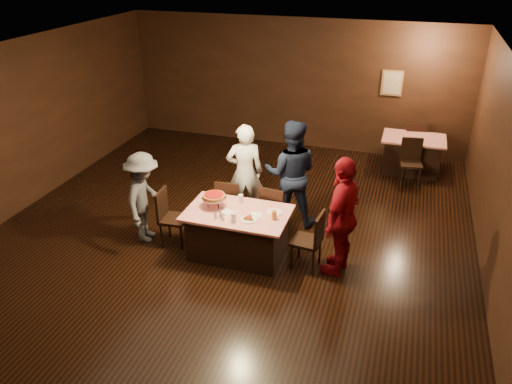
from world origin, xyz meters
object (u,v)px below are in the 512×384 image
back_table (412,154)px  diner_navy_hoodie (291,174)px  diner_white_jacket (245,172)px  diner_red_shirt (342,216)px  chair_end_right (307,240)px  diner_grey_knit (144,198)px  chair_far_left (230,203)px  main_table (238,233)px  glass_amber (274,215)px  chair_far_right (275,210)px  pizza_stand (214,196)px  glass_front_left (234,218)px  chair_back_far (413,141)px  chair_back_near (411,163)px  plate_empty (274,212)px  chair_end_left (174,218)px  glass_back (241,199)px

back_table → diner_navy_hoodie: size_ratio=0.68×
diner_white_jacket → diner_red_shirt: 2.19m
chair_end_right → diner_navy_hoodie: diner_navy_hoodie is taller
diner_grey_knit → diner_red_shirt: bearing=-98.3°
chair_far_left → diner_white_jacket: diner_white_jacket is taller
main_table → glass_amber: glass_amber is taller
back_table → chair_far_right: size_ratio=1.37×
diner_navy_hoodie → pizza_stand: 1.51m
chair_end_right → glass_amber: (-0.50, -0.05, 0.37)m
back_table → glass_front_left: size_ratio=9.29×
chair_back_far → chair_end_right: bearing=64.1°
diner_grey_knit → chair_back_near: bearing=-59.2°
diner_navy_hoodie → glass_amber: 1.30m
diner_white_jacket → plate_empty: size_ratio=7.05×
glass_amber → chair_back_far: bearing=68.6°
back_table → chair_end_left: chair_end_left is taller
main_table → chair_far_left: 0.85m
glass_back → back_table: bearing=56.8°
back_table → chair_back_near: (0.00, -0.70, 0.09)m
chair_end_right → diner_white_jacket: diner_white_jacket is taller
back_table → glass_front_left: bearing=-118.6°
back_table → diner_grey_knit: diner_grey_knit is taller
back_table → chair_far_left: 4.49m
chair_far_left → diner_grey_knit: bearing=27.3°
diner_white_jacket → main_table: bearing=81.2°
glass_amber → chair_far_left: bearing=141.3°
diner_white_jacket → chair_far_left: bearing=52.8°
back_table → plate_empty: 4.50m
chair_back_far → diner_navy_hoodie: (-1.96, -3.54, 0.47)m
diner_white_jacket → pizza_stand: bearing=61.9°
chair_back_near → pizza_stand: (-2.89, -3.43, 0.48)m
main_table → diner_red_shirt: bearing=2.3°
chair_far_right → diner_white_jacket: (-0.68, 0.44, 0.41)m
diner_navy_hoodie → diner_grey_knit: size_ratio=1.23×
back_table → chair_back_far: bearing=90.0°
main_table → chair_end_left: chair_end_left is taller
back_table → glass_back: 4.67m
diner_grey_knit → glass_amber: 2.21m
glass_amber → chair_end_left: bearing=178.3°
diner_grey_knit → chair_back_far: bearing=-50.2°
chair_end_left → glass_amber: size_ratio=6.79×
plate_empty → glass_amber: bearing=-76.0°
chair_back_near → chair_back_far: size_ratio=1.00×
chair_far_right → diner_navy_hoodie: diner_navy_hoodie is taller
diner_grey_knit → glass_amber: size_ratio=11.01×
diner_grey_knit → diner_red_shirt: (3.20, 0.08, 0.16)m
chair_far_right → glass_back: size_ratio=6.79×
main_table → chair_back_near: chair_back_near is taller
back_table → plate_empty: (-1.94, -4.03, 0.39)m
diner_red_shirt → plate_empty: size_ratio=7.43×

